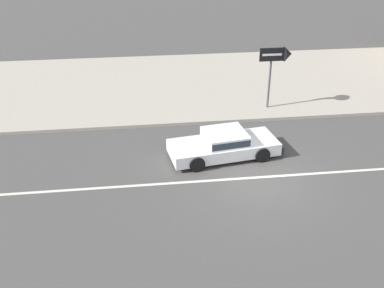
% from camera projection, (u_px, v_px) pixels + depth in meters
% --- Properties ---
extents(ground_plane, '(160.00, 160.00, 0.00)m').
position_uv_depth(ground_plane, '(256.00, 178.00, 16.43)').
color(ground_plane, '#4C4947').
extents(lane_centre_stripe, '(50.40, 0.14, 0.01)m').
position_uv_depth(lane_centre_stripe, '(256.00, 177.00, 16.43)').
color(lane_centre_stripe, silver).
rests_on(lane_centre_stripe, ground).
extents(kerb_strip, '(68.00, 10.00, 0.15)m').
position_uv_depth(kerb_strip, '(214.00, 83.00, 24.75)').
color(kerb_strip, '#ADA393').
rests_on(kerb_strip, ground).
extents(sedan_white_0, '(4.53, 2.27, 1.06)m').
position_uv_depth(sedan_white_0, '(224.00, 144.00, 17.56)').
color(sedan_white_0, white).
rests_on(sedan_white_0, ground).
extents(arrow_signboard, '(1.50, 0.67, 2.95)m').
position_uv_depth(arrow_signboard, '(283.00, 57.00, 20.50)').
color(arrow_signboard, '#4C4C51').
rests_on(arrow_signboard, kerb_strip).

